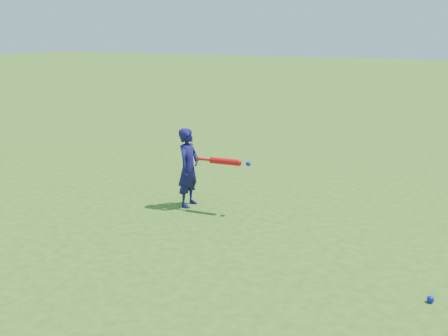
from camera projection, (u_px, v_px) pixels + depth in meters
name	position (u px, v px, depth m)	size (l,w,h in m)	color
ground	(183.00, 214.00, 6.34)	(80.00, 80.00, 0.00)	#316017
child	(189.00, 168.00, 6.53)	(0.38, 0.25, 1.05)	#15104D
ground_ball_blue	(430.00, 299.00, 4.27)	(0.06, 0.06, 0.06)	#0C0FCF
bat_swing	(227.00, 162.00, 6.25)	(0.72, 0.11, 0.08)	red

